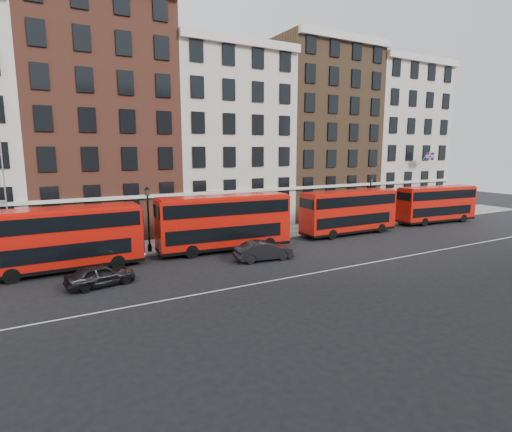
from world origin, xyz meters
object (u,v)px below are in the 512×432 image
traffic_light (442,198)px  bus_a (60,238)px  car_rear (100,275)px  bus_c (349,211)px  bus_d (436,203)px  bus_b (224,221)px  car_front (264,251)px

traffic_light → bus_a: bearing=-177.4°
car_rear → traffic_light: 41.05m
bus_a → bus_c: size_ratio=1.03×
bus_c → bus_d: (13.13, 0.00, -0.08)m
bus_a → car_rear: (1.88, -4.29, -1.70)m
bus_b → car_rear: 11.32m
bus_b → car_rear: bearing=-153.2°
bus_c → car_front: bus_c is taller
bus_a → traffic_light: bus_a is taller
car_front → car_rear: bearing=97.2°
bus_b → bus_d: 26.62m
bus_a → car_rear: 4.98m
bus_c → car_front: 12.80m
bus_b → bus_d: size_ratio=1.10×
bus_d → car_rear: bus_d is taller
bus_a → traffic_light: bearing=1.7°
car_rear → bus_b: bearing=-77.2°
bus_b → bus_a: bearing=-175.8°
bus_b → car_rear: (-10.32, -4.30, -1.79)m
bus_b → car_rear: bus_b is taller
traffic_light → car_front: bearing=-168.2°
bus_c → traffic_light: (16.73, 1.91, 0.11)m
bus_b → bus_c: bus_b is taller
bus_c → bus_d: 13.13m
car_rear → car_front: (11.78, 0.22, 0.04)m
bus_d → traffic_light: size_ratio=3.11×
car_rear → traffic_light: (40.54, 6.20, 1.75)m
car_rear → car_front: size_ratio=0.91×
bus_a → car_front: size_ratio=2.38×
bus_c → car_rear: bus_c is taller
bus_a → traffic_light: 42.46m
bus_c → bus_d: bus_c is taller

